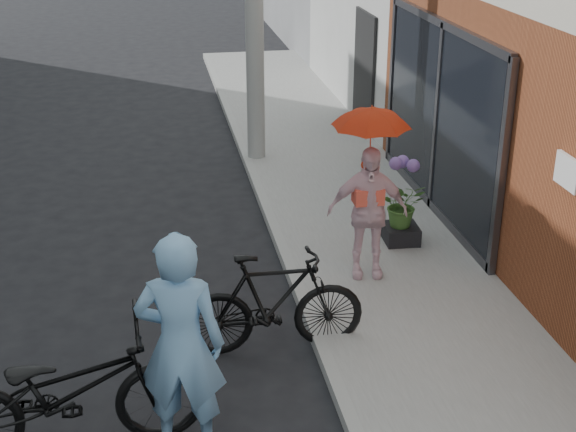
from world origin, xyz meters
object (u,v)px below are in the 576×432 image
object	(u,v)px
bike_left	(68,391)
planter	(401,234)
officer	(181,345)
kimono_woman	(367,212)
bike_right	(274,303)

from	to	relation	value
bike_left	planter	bearing A→B (deg)	-53.30
officer	kimono_woman	bearing A→B (deg)	-118.85
bike_right	planter	distance (m)	2.73
bike_left	bike_right	xyz separation A→B (m)	(1.84, 1.17, -0.04)
bike_right	bike_left	bearing A→B (deg)	123.47
bike_right	planter	size ratio (longest dim) A/B	4.32
officer	kimono_woman	xyz separation A→B (m)	(2.18, 2.47, -0.08)
bike_right	kimono_woman	bearing A→B (deg)	-45.01
bike_left	planter	world-z (taller)	bike_left
officer	kimono_woman	distance (m)	3.30
bike_left	officer	bearing A→B (deg)	-100.15
bike_left	bike_right	bearing A→B (deg)	-60.62
bike_right	planter	bearing A→B (deg)	-43.35
officer	planter	bearing A→B (deg)	-118.89
bike_right	kimono_woman	world-z (taller)	kimono_woman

